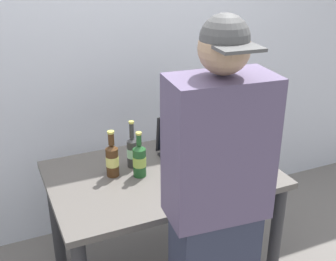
% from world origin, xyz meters
% --- Properties ---
extents(desk, '(1.26, 0.83, 0.75)m').
position_xyz_m(desk, '(0.00, 0.00, 0.63)').
color(desk, '#56514C').
rests_on(desk, ground).
extents(laptop, '(0.34, 0.26, 0.24)m').
position_xyz_m(laptop, '(0.23, 0.15, 0.81)').
color(laptop, black).
rests_on(laptop, desk).
extents(beer_bottle_green, '(0.07, 0.07, 0.26)m').
position_xyz_m(beer_bottle_green, '(-0.13, 0.01, 0.85)').
color(beer_bottle_green, '#1E5123').
rests_on(beer_bottle_green, desk).
extents(beer_bottle_dark, '(0.07, 0.07, 0.27)m').
position_xyz_m(beer_bottle_dark, '(-0.26, 0.08, 0.86)').
color(beer_bottle_dark, '#472B14').
rests_on(beer_bottle_dark, desk).
extents(beer_bottle_brown, '(0.06, 0.06, 0.28)m').
position_xyz_m(beer_bottle_brown, '(-0.13, 0.13, 0.85)').
color(beer_bottle_brown, '#333333').
rests_on(beer_bottle_brown, desk).
extents(person_figure, '(0.44, 0.31, 1.73)m').
position_xyz_m(person_figure, '(-0.02, -0.64, 0.87)').
color(person_figure, '#2D3347').
rests_on(person_figure, ground).
extents(coffee_mug, '(0.12, 0.09, 0.09)m').
position_xyz_m(coffee_mug, '(0.48, -0.10, 0.80)').
color(coffee_mug, white).
rests_on(coffee_mug, desk).
extents(back_wall, '(6.00, 0.10, 2.60)m').
position_xyz_m(back_wall, '(0.00, 0.77, 1.30)').
color(back_wall, silver).
rests_on(back_wall, ground).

